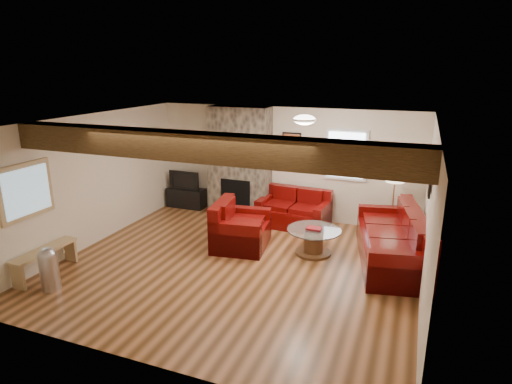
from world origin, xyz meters
TOP-DOWN VIEW (x-y plane):
  - room at (0.00, 0.00)m, footprint 8.00×8.00m
  - oak_beam at (0.00, -1.25)m, footprint 6.00×0.36m
  - chimney_breast at (-1.00, 2.49)m, footprint 1.40×0.67m
  - back_window at (1.35, 2.71)m, footprint 0.90×0.08m
  - hatch_window at (-2.96, -1.50)m, footprint 0.08×1.00m
  - ceiling_dome at (0.90, 0.90)m, footprint 0.40×0.40m
  - artwork_back at (0.15, 2.71)m, footprint 0.42×0.06m
  - artwork_right at (2.96, 0.30)m, footprint 0.06×0.55m
  - sofa_three at (2.48, 1.09)m, footprint 1.47×2.56m
  - loveseat at (0.37, 2.23)m, footprint 1.55×0.97m
  - armchair_red at (-0.24, 0.78)m, footprint 1.11×1.23m
  - coffee_table at (1.13, 0.95)m, footprint 0.99×0.99m
  - tv_cabinet at (-2.45, 2.53)m, footprint 0.94×0.38m
  - television at (-2.45, 2.53)m, footprint 0.79×0.10m
  - floor_lamp at (2.40, 2.34)m, footprint 0.36×0.36m
  - pine_bench at (-2.83, -1.44)m, footprint 0.28×1.18m
  - pedal_bin at (-2.36, -1.81)m, footprint 0.37×0.37m
  - coal_bucket at (-0.63, 2.14)m, footprint 0.35×0.35m

SIDE VIEW (x-z plane):
  - coal_bucket at x=-0.63m, z-range 0.00..0.33m
  - pine_bench at x=-2.83m, z-range 0.00..0.44m
  - tv_cabinet at x=-2.45m, z-range 0.00..0.47m
  - coffee_table at x=1.13m, z-range -0.02..0.50m
  - pedal_bin at x=-2.36m, z-range 0.00..0.71m
  - loveseat at x=0.37m, z-range 0.00..0.79m
  - armchair_red at x=-0.24m, z-range 0.00..0.89m
  - sofa_three at x=2.48m, z-range 0.00..0.93m
  - television at x=-2.45m, z-range 0.47..0.92m
  - floor_lamp at x=2.40m, z-range 0.50..1.91m
  - chimney_breast at x=-1.00m, z-range -0.03..2.47m
  - room at x=0.00m, z-range -2.75..5.25m
  - hatch_window at x=-2.96m, z-range 1.00..1.90m
  - back_window at x=1.35m, z-range 1.00..2.10m
  - artwork_back at x=0.15m, z-range 1.44..1.96m
  - artwork_right at x=2.96m, z-range 1.54..1.96m
  - oak_beam at x=0.00m, z-range 2.12..2.50m
  - ceiling_dome at x=0.90m, z-range 2.35..2.53m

